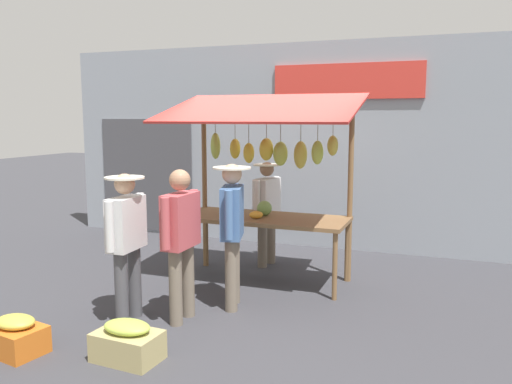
{
  "coord_description": "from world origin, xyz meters",
  "views": [
    {
      "loc": [
        -2.27,
        6.38,
        2.18
      ],
      "look_at": [
        0.0,
        0.3,
        1.25
      ],
      "focal_mm": 36.61,
      "sensor_mm": 36.0,
      "label": 1
    }
  ],
  "objects_px": {
    "shopper_in_striped_shirt": "(232,223)",
    "produce_crate_side": "(128,342)",
    "shopper_in_grey_tee": "(126,236)",
    "produce_crate_near": "(16,336)",
    "vendor_with_sunhat": "(267,206)",
    "market_stall": "(266,165)",
    "shopper_with_shopping_bag": "(181,234)"
  },
  "relations": [
    {
      "from": "shopper_in_striped_shirt",
      "to": "produce_crate_near",
      "type": "xyz_separation_m",
      "value": [
        1.42,
        1.82,
        -0.82
      ]
    },
    {
      "from": "shopper_with_shopping_bag",
      "to": "produce_crate_side",
      "type": "height_order",
      "value": "shopper_with_shopping_bag"
    },
    {
      "from": "market_stall",
      "to": "produce_crate_near",
      "type": "relative_size",
      "value": 4.35
    },
    {
      "from": "shopper_with_shopping_bag",
      "to": "produce_crate_side",
      "type": "bearing_deg",
      "value": -179.87
    },
    {
      "from": "vendor_with_sunhat",
      "to": "shopper_in_grey_tee",
      "type": "bearing_deg",
      "value": -4.81
    },
    {
      "from": "shopper_in_grey_tee",
      "to": "produce_crate_near",
      "type": "bearing_deg",
      "value": 151.09
    },
    {
      "from": "shopper_with_shopping_bag",
      "to": "market_stall",
      "type": "bearing_deg",
      "value": -11.96
    },
    {
      "from": "market_stall",
      "to": "shopper_with_shopping_bag",
      "type": "xyz_separation_m",
      "value": [
        0.37,
        1.65,
        -0.61
      ]
    },
    {
      "from": "shopper_in_striped_shirt",
      "to": "shopper_with_shopping_bag",
      "type": "height_order",
      "value": "shopper_in_striped_shirt"
    },
    {
      "from": "vendor_with_sunhat",
      "to": "shopper_in_grey_tee",
      "type": "distance_m",
      "value": 2.64
    },
    {
      "from": "shopper_with_shopping_bag",
      "to": "produce_crate_near",
      "type": "xyz_separation_m",
      "value": [
        1.07,
        1.25,
        -0.79
      ]
    },
    {
      "from": "produce_crate_near",
      "to": "produce_crate_side",
      "type": "bearing_deg",
      "value": -167.13
    },
    {
      "from": "shopper_in_striped_shirt",
      "to": "vendor_with_sunhat",
      "type": "bearing_deg",
      "value": -9.79
    },
    {
      "from": "shopper_in_grey_tee",
      "to": "vendor_with_sunhat",
      "type": "bearing_deg",
      "value": -17.13
    },
    {
      "from": "shopper_in_striped_shirt",
      "to": "produce_crate_side",
      "type": "relative_size",
      "value": 2.7
    },
    {
      "from": "market_stall",
      "to": "shopper_with_shopping_bag",
      "type": "height_order",
      "value": "market_stall"
    },
    {
      "from": "shopper_in_grey_tee",
      "to": "produce_crate_side",
      "type": "height_order",
      "value": "shopper_in_grey_tee"
    },
    {
      "from": "market_stall",
      "to": "shopper_in_grey_tee",
      "type": "relative_size",
      "value": 1.56
    },
    {
      "from": "shopper_in_striped_shirt",
      "to": "shopper_in_grey_tee",
      "type": "xyz_separation_m",
      "value": [
        0.89,
        0.77,
        -0.05
      ]
    },
    {
      "from": "shopper_with_shopping_bag",
      "to": "shopper_in_grey_tee",
      "type": "distance_m",
      "value": 0.58
    },
    {
      "from": "market_stall",
      "to": "produce_crate_side",
      "type": "distance_m",
      "value": 3.03
    },
    {
      "from": "vendor_with_sunhat",
      "to": "shopper_with_shopping_bag",
      "type": "relative_size",
      "value": 0.94
    },
    {
      "from": "produce_crate_side",
      "to": "shopper_with_shopping_bag",
      "type": "bearing_deg",
      "value": -90.68
    },
    {
      "from": "shopper_with_shopping_bag",
      "to": "shopper_in_grey_tee",
      "type": "relative_size",
      "value": 1.03
    },
    {
      "from": "vendor_with_sunhat",
      "to": "shopper_in_striped_shirt",
      "type": "xyz_separation_m",
      "value": [
        -0.2,
        1.77,
        0.09
      ]
    },
    {
      "from": "market_stall",
      "to": "shopper_in_striped_shirt",
      "type": "height_order",
      "value": "market_stall"
    },
    {
      "from": "market_stall",
      "to": "vendor_with_sunhat",
      "type": "xyz_separation_m",
      "value": [
        0.23,
        -0.69,
        -0.66
      ]
    },
    {
      "from": "produce_crate_near",
      "to": "produce_crate_side",
      "type": "relative_size",
      "value": 0.93
    },
    {
      "from": "vendor_with_sunhat",
      "to": "produce_crate_near",
      "type": "distance_m",
      "value": 3.86
    },
    {
      "from": "vendor_with_sunhat",
      "to": "shopper_in_striped_shirt",
      "type": "relative_size",
      "value": 0.92
    },
    {
      "from": "vendor_with_sunhat",
      "to": "shopper_in_striped_shirt",
      "type": "bearing_deg",
      "value": 16.79
    },
    {
      "from": "shopper_with_shopping_bag",
      "to": "shopper_in_grey_tee",
      "type": "height_order",
      "value": "shopper_with_shopping_bag"
    }
  ]
}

